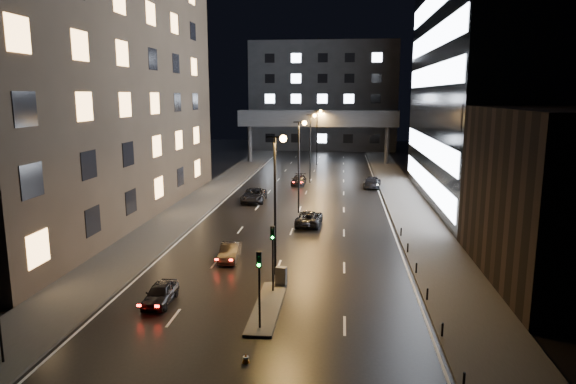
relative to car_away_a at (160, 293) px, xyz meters
name	(u,v)px	position (x,y,z in m)	size (l,w,h in m)	color
ground	(306,193)	(6.48, 37.98, -0.65)	(160.00, 160.00, 0.00)	black
sidewalk_left	(205,197)	(-6.02, 32.98, -0.58)	(5.00, 110.00, 0.15)	#383533
sidewalk_right	(406,202)	(18.98, 32.98, -0.58)	(5.00, 110.00, 0.15)	#383533
building_left	(74,23)	(-16.02, 21.98, 19.35)	(15.00, 48.00, 40.00)	#2D2319
building_right_low	(566,197)	(26.48, 6.98, 5.35)	(10.00, 18.00, 12.00)	black
building_right_glass	(525,8)	(31.48, 33.98, 21.85)	(20.00, 36.00, 45.00)	black
building_far	(323,96)	(6.48, 95.98, 11.85)	(34.00, 14.00, 25.00)	#333335
skybridge	(318,119)	(6.48, 67.98, 7.68)	(30.00, 3.00, 10.00)	#333335
median_island	(268,307)	(6.78, -0.02, -0.58)	(1.60, 8.00, 0.15)	#383533
traffic_signal_near	(273,248)	(6.78, 2.47, 2.44)	(0.28, 0.34, 4.40)	black
traffic_signal_far	(259,277)	(6.78, -3.03, 2.44)	(0.28, 0.34, 4.40)	black
bollard_row	(421,281)	(16.68, 4.48, -0.20)	(0.12, 25.12, 0.90)	black
streetlight_near	(277,187)	(6.64, 5.98, 5.84)	(1.45, 0.50, 10.15)	black
streetlight_mid_a	(300,154)	(6.64, 25.98, 5.84)	(1.45, 0.50, 10.15)	black
streetlight_mid_b	(311,139)	(6.64, 45.98, 5.84)	(1.45, 0.50, 10.15)	black
streetlight_far	(318,130)	(6.64, 65.98, 5.84)	(1.45, 0.50, 10.15)	black
car_away_a	(160,293)	(0.00, 0.00, 0.00)	(1.55, 3.84, 1.31)	black
car_away_b	(230,252)	(2.47, 8.85, 0.01)	(1.40, 4.02, 1.33)	black
car_away_c	(254,195)	(0.54, 31.25, 0.15)	(2.67, 5.79, 1.61)	black
car_away_d	(299,180)	(4.98, 43.86, 0.04)	(1.95, 4.79, 1.39)	black
car_toward_a	(309,218)	(8.00, 20.74, 0.06)	(2.36, 5.11, 1.42)	black
car_toward_b	(372,182)	(15.48, 42.80, 0.13)	(2.19, 5.39, 1.56)	black
utility_cabinet	(281,276)	(7.18, 3.68, 0.11)	(0.73, 0.45, 1.23)	#535356
cone_b	(246,358)	(6.67, -6.60, -0.42)	(0.38, 0.38, 0.47)	orange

